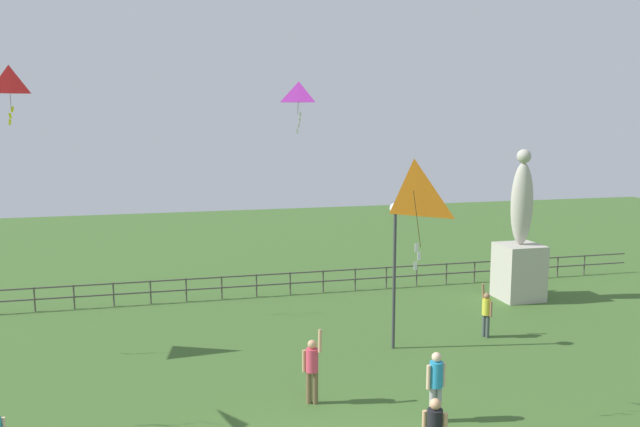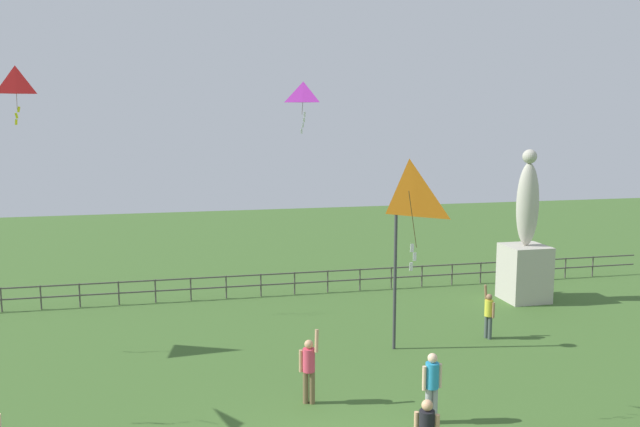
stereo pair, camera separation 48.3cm
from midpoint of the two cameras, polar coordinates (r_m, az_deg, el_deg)
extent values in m
cube|color=#B2AD9E|center=(27.83, 17.78, -4.93)|extent=(1.65, 1.65, 2.25)
ellipsoid|color=#B2AD9E|center=(27.36, 18.03, 0.75)|extent=(0.90, 0.76, 3.30)
sphere|color=#B2AD9E|center=(27.19, 18.21, 4.72)|extent=(0.56, 0.56, 0.56)
cylinder|color=#38383D|center=(20.91, 7.18, -5.93)|extent=(0.10, 0.10, 4.36)
sphere|color=white|center=(20.47, 7.30, 0.41)|extent=(0.36, 0.36, 0.36)
cylinder|color=black|center=(14.08, 10.26, -17.60)|extent=(0.32, 0.32, 0.61)
sphere|color=tan|center=(13.91, 10.30, -16.04)|extent=(0.23, 0.23, 0.23)
cylinder|color=tan|center=(14.12, 9.37, -17.67)|extent=(0.09, 0.09, 0.58)
cylinder|color=#99999E|center=(16.76, 10.74, -15.98)|extent=(0.15, 0.15, 0.88)
cylinder|color=#99999E|center=(16.67, 10.22, -16.09)|extent=(0.15, 0.15, 0.88)
cylinder|color=#268CBF|center=(16.42, 10.55, -13.63)|extent=(0.32, 0.32, 0.62)
sphere|color=beige|center=(16.27, 10.59, -12.23)|extent=(0.24, 0.24, 0.24)
cylinder|color=beige|center=(16.54, 11.20, -13.62)|extent=(0.10, 0.10, 0.59)
cylinder|color=beige|center=(16.33, 9.89, -13.89)|extent=(0.10, 0.10, 0.59)
cylinder|color=#3F4C47|center=(23.01, 14.81, -9.47)|extent=(0.13, 0.13, 0.77)
cylinder|color=#3F4C47|center=(22.92, 15.11, -9.55)|extent=(0.13, 0.13, 0.77)
cylinder|color=gold|center=(22.78, 15.02, -7.92)|extent=(0.28, 0.28, 0.55)
sphere|color=#8C6647|center=(22.67, 15.06, -7.01)|extent=(0.21, 0.21, 0.21)
cylinder|color=#8C6647|center=(22.80, 14.77, -6.63)|extent=(0.17, 0.14, 0.53)
cylinder|color=#8C6647|center=(22.67, 15.40, -8.10)|extent=(0.08, 0.08, 0.52)
cylinder|color=brown|center=(17.45, 0.13, -14.85)|extent=(0.15, 0.15, 0.86)
cylinder|color=brown|center=(17.48, -0.43, -14.82)|extent=(0.15, 0.15, 0.86)
cylinder|color=#D83F59|center=(17.19, -0.15, -12.59)|extent=(0.31, 0.31, 0.61)
sphere|color=tan|center=(17.05, -0.15, -11.27)|extent=(0.23, 0.23, 0.23)
cylinder|color=tan|center=(16.93, 0.54, -10.98)|extent=(0.16, 0.21, 0.58)
cylinder|color=tan|center=(17.24, -0.85, -12.66)|extent=(0.09, 0.09, 0.58)
pyramid|color=orange|center=(14.98, 8.62, 1.95)|extent=(1.18, 1.19, 1.39)
cylinder|color=#4C381E|center=(15.30, 8.94, -0.54)|extent=(0.37, 0.36, 1.39)
cube|color=white|center=(15.41, 8.88, -2.96)|extent=(0.10, 0.04, 0.20)
cube|color=white|center=(15.52, 9.10, -3.72)|extent=(0.08, 0.02, 0.20)
cube|color=white|center=(15.48, 8.79, -4.57)|extent=(0.08, 0.02, 0.20)
pyramid|color=#B22DB2|center=(26.55, -0.92, 10.38)|extent=(1.09, 0.74, 0.84)
cylinder|color=#4C381E|center=(26.34, -0.98, 9.50)|extent=(0.16, 0.40, 0.84)
cube|color=white|center=(26.39, -0.82, 8.59)|extent=(0.09, 0.03, 0.20)
cube|color=white|center=(26.37, -0.87, 8.11)|extent=(0.10, 0.04, 0.20)
cube|color=white|center=(26.34, -0.96, 7.63)|extent=(0.11, 0.03, 0.21)
cube|color=white|center=(26.30, -1.08, 7.15)|extent=(0.09, 0.02, 0.20)
pyramid|color=red|center=(25.87, -24.37, 10.42)|extent=(1.03, 0.62, 1.01)
cylinder|color=#4C381E|center=(25.62, -24.32, 9.33)|extent=(0.09, 0.46, 1.01)
cube|color=yellow|center=(25.62, -24.17, 8.23)|extent=(0.12, 0.01, 0.21)
cube|color=yellow|center=(25.60, -24.32, 7.73)|extent=(0.11, 0.05, 0.21)
cube|color=yellow|center=(25.59, -24.35, 7.24)|extent=(0.09, 0.04, 0.20)
cylinder|color=#4C4742|center=(27.74, -25.46, -6.77)|extent=(0.06, 0.06, 0.95)
cylinder|color=#4C4742|center=(27.47, -22.58, -6.74)|extent=(0.06, 0.06, 0.95)
cylinder|color=#4C4742|center=(27.26, -19.63, -6.70)|extent=(0.06, 0.06, 0.95)
cylinder|color=#4C4742|center=(27.12, -16.56, -6.64)|extent=(0.06, 0.06, 0.95)
cylinder|color=#4C4742|center=(27.06, -13.58, -6.56)|extent=(0.06, 0.06, 0.95)
cylinder|color=#4C4742|center=(27.07, -10.63, -6.46)|extent=(0.06, 0.06, 0.95)
cylinder|color=#4C4742|center=(27.15, -7.63, -6.34)|extent=(0.06, 0.06, 0.95)
cylinder|color=#4C4742|center=(27.31, -4.64, -6.21)|extent=(0.06, 0.06, 0.95)
cylinder|color=#4C4742|center=(27.54, -1.71, -6.06)|extent=(0.06, 0.06, 0.95)
cylinder|color=#4C4742|center=(27.84, 1.17, -5.90)|extent=(0.06, 0.06, 0.95)
cylinder|color=#4C4742|center=(28.21, 3.97, -5.73)|extent=(0.06, 0.06, 0.95)
cylinder|color=#4C4742|center=(28.64, 6.68, -5.56)|extent=(0.06, 0.06, 0.95)
cylinder|color=#4C4742|center=(29.13, 9.30, -5.37)|extent=(0.06, 0.06, 0.95)
cylinder|color=#4C4742|center=(29.68, 11.84, -5.19)|extent=(0.06, 0.06, 0.95)
cylinder|color=#4C4742|center=(30.27, 14.19, -5.00)|extent=(0.06, 0.06, 0.95)
cylinder|color=#4C4742|center=(30.92, 16.51, -4.81)|extent=(0.06, 0.06, 0.95)
cylinder|color=#4C4742|center=(31.64, 18.77, -4.62)|extent=(0.06, 0.06, 0.95)
cylinder|color=#4C4742|center=(32.39, 20.90, -4.43)|extent=(0.06, 0.06, 0.95)
cylinder|color=#4C4742|center=(33.19, 22.95, -4.25)|extent=(0.06, 0.06, 0.95)
cube|color=#4C4742|center=(27.16, -5.37, -5.35)|extent=(36.00, 0.05, 0.05)
cube|color=#4C4742|center=(27.27, -5.35, -6.24)|extent=(36.00, 0.05, 0.05)
camera|label=1|loc=(0.24, -89.29, 0.10)|focal=36.92mm
camera|label=2|loc=(0.24, 90.71, -0.10)|focal=36.92mm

